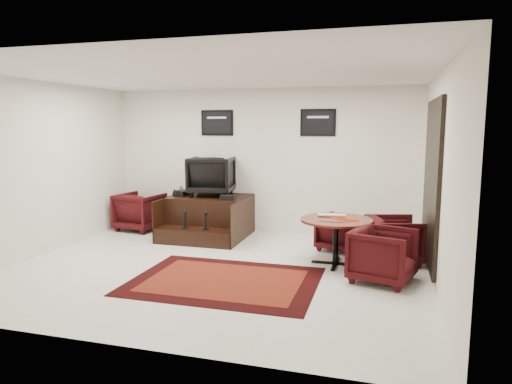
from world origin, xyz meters
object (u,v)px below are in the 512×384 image
meeting_table (336,225)px  table_chair_window (395,238)px  shine_chair (211,174)px  table_chair_corner (383,253)px  shine_podium (209,218)px  table_chair_back (340,231)px  armchair_side (140,210)px

meeting_table → table_chair_window: (0.86, 0.35, -0.22)m
shine_chair → meeting_table: (2.52, -1.36, -0.56)m
table_chair_window → table_chair_corner: table_chair_corner is taller
shine_podium → shine_chair: size_ratio=1.83×
table_chair_back → table_chair_corner: 1.61m
armchair_side → table_chair_window: armchair_side is taller
armchair_side → table_chair_back: (4.05, -0.47, -0.08)m
meeting_table → table_chair_window: table_chair_window is taller
shine_podium → table_chair_window: (3.38, -0.86, 0.04)m
shine_chair → table_chair_window: 3.61m
shine_chair → table_chair_back: bearing=159.8°
shine_chair → table_chair_window: bearing=154.9°
meeting_table → table_chair_corner: bearing=-41.2°
armchair_side → table_chair_corner: (4.76, -1.92, -0.02)m
meeting_table → armchair_side: bearing=162.2°
table_chair_back → armchair_side: bearing=13.0°
shine_podium → table_chair_back: bearing=-8.4°
meeting_table → shine_podium: bearing=154.4°
table_chair_window → table_chair_corner: bearing=155.1°
shine_chair → table_chair_corner: bearing=140.1°
table_chair_back → shine_podium: bearing=11.2°
shine_podium → table_chair_window: 3.49m
shine_podium → table_chair_back: shine_podium is taller
table_chair_back → table_chair_window: 1.00m
shine_chair → armchair_side: 1.72m
armchair_side → shine_podium: bearing=-175.6°
table_chair_window → armchair_side: bearing=63.7°
table_chair_back → table_chair_corner: (0.71, -1.44, 0.06)m
armchair_side → table_chair_window: (4.92, -0.96, -0.02)m
table_chair_back → table_chair_window: size_ratio=0.86×
shine_podium → shine_chair: bearing=90.0°
shine_podium → meeting_table: bearing=-25.6°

